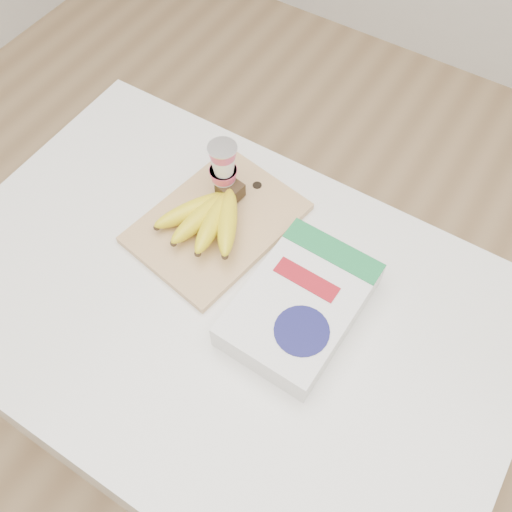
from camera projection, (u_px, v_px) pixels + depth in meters
The scene contains 6 objects.
room at pixel (200, 104), 0.68m from camera, with size 4.00×4.00×4.00m.
table at pixel (230, 378), 1.46m from camera, with size 1.14×0.76×0.85m, color white.
cutting_board at pixel (217, 223), 1.18m from camera, with size 0.25×0.34×0.02m, color tan.
bananas at pixel (210, 215), 1.15m from camera, with size 0.20×0.20×0.07m.
yogurt_stack at pixel (223, 169), 1.15m from camera, with size 0.06×0.06×0.14m.
cereal_box at pixel (300, 304), 1.05m from camera, with size 0.21×0.30×0.06m.
Camera 1 is at (0.33, -0.40, 1.82)m, focal length 40.00 mm.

